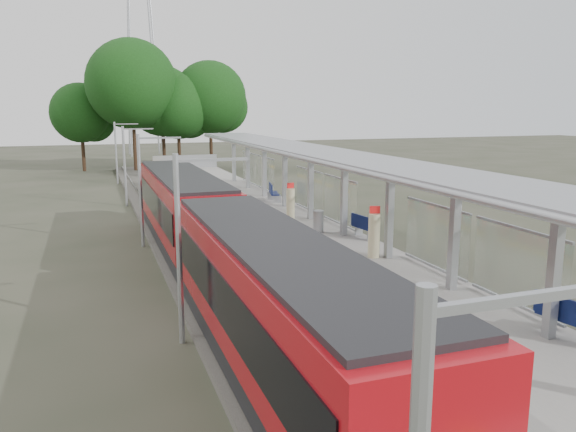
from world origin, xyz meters
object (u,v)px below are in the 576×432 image
object	(u,v)px
train	(214,238)
bench_far	(273,192)
info_pillar_far	(291,204)
litter_bin	(318,221)
bench_mid	(363,226)
info_pillar_near	(374,235)
bench_near	(565,316)

from	to	relation	value
train	bench_far	bearing A→B (deg)	63.87
info_pillar_far	litter_bin	world-z (taller)	info_pillar_far
bench_far	info_pillar_far	xyz separation A→B (m)	(-0.92, -5.82, 0.24)
train	info_pillar_far	world-z (taller)	train
bench_mid	info_pillar_far	bearing A→B (deg)	101.15
info_pillar_far	info_pillar_near	bearing A→B (deg)	-101.47
bench_far	info_pillar_near	distance (m)	13.66
bench_near	litter_bin	world-z (taller)	bench_near
bench_mid	info_pillar_near	bearing A→B (deg)	-117.86
bench_near	info_pillar_far	size ratio (longest dim) A/B	0.84
bench_mid	info_pillar_far	distance (m)	5.09
bench_near	info_pillar_far	bearing A→B (deg)	82.99
bench_near	bench_far	size ratio (longest dim) A/B	0.96
train	info_pillar_near	world-z (taller)	train
bench_near	info_pillar_near	size ratio (longest dim) A/B	0.81
bench_far	info_pillar_far	bearing A→B (deg)	-87.09
bench_far	info_pillar_far	size ratio (longest dim) A/B	0.88
bench_mid	bench_far	xyz separation A→B (m)	(-0.74, 10.61, 0.05)
bench_near	litter_bin	size ratio (longest dim) A/B	1.59
train	litter_bin	bearing A→B (deg)	35.46
info_pillar_near	info_pillar_far	bearing A→B (deg)	107.95
info_pillar_near	litter_bin	bearing A→B (deg)	107.83
train	info_pillar_far	xyz separation A→B (m)	(5.45, 7.17, -0.23)
bench_near	bench_mid	world-z (taller)	bench_near
info_pillar_near	bench_near	bearing A→B (deg)	-70.45
bench_mid	litter_bin	world-z (taller)	same
bench_near	bench_far	xyz separation A→B (m)	(-0.47, 22.04, 0.02)
info_pillar_far	litter_bin	size ratio (longest dim) A/B	1.89
info_pillar_near	bench_far	bearing A→B (deg)	102.35
train	bench_near	size ratio (longest dim) A/B	17.23
bench_mid	bench_near	bearing A→B (deg)	-99.29
bench_mid	info_pillar_far	xyz separation A→B (m)	(-1.66, 4.80, 0.29)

